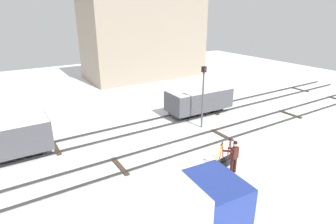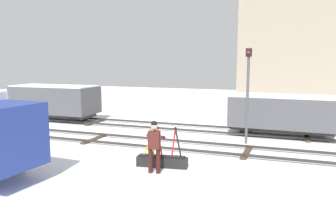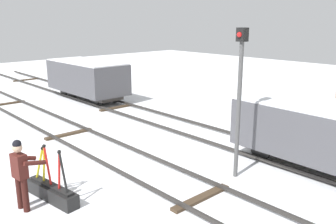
{
  "view_description": "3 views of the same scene",
  "coord_description": "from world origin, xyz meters",
  "px_view_note": "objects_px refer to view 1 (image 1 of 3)",
  "views": [
    {
      "loc": [
        -8.06,
        -11.78,
        7.6
      ],
      "look_at": [
        1.29,
        2.95,
        1.14
      ],
      "focal_mm": 29.63,
      "sensor_mm": 36.0,
      "label": 1
    },
    {
      "loc": [
        5.34,
        -13.96,
        3.72
      ],
      "look_at": [
        -0.09,
        0.72,
        1.4
      ],
      "focal_mm": 37.78,
      "sensor_mm": 36.0,
      "label": 2
    },
    {
      "loc": [
        9.04,
        -6.19,
        4.43
      ],
      "look_at": [
        0.25,
        1.85,
        1.33
      ],
      "focal_mm": 38.36,
      "sensor_mm": 36.0,
      "label": 3
    }
  ],
  "objects_px": {
    "rail_worker": "(234,155)",
    "signal_post": "(203,92)",
    "switch_lever_frame": "(223,162)",
    "freight_car_near_switch": "(199,100)"
  },
  "relations": [
    {
      "from": "switch_lever_frame",
      "to": "signal_post",
      "type": "relative_size",
      "value": 0.44
    },
    {
      "from": "rail_worker",
      "to": "freight_car_near_switch",
      "type": "xyz_separation_m",
      "value": [
        3.68,
        7.36,
        0.2
      ]
    },
    {
      "from": "rail_worker",
      "to": "freight_car_near_switch",
      "type": "relative_size",
      "value": 0.35
    },
    {
      "from": "switch_lever_frame",
      "to": "rail_worker",
      "type": "height_order",
      "value": "rail_worker"
    },
    {
      "from": "rail_worker",
      "to": "switch_lever_frame",
      "type": "bearing_deg",
      "value": 81.19
    },
    {
      "from": "switch_lever_frame",
      "to": "rail_worker",
      "type": "bearing_deg",
      "value": -98.81
    },
    {
      "from": "rail_worker",
      "to": "signal_post",
      "type": "bearing_deg",
      "value": 58.39
    },
    {
      "from": "rail_worker",
      "to": "freight_car_near_switch",
      "type": "height_order",
      "value": "freight_car_near_switch"
    },
    {
      "from": "switch_lever_frame",
      "to": "signal_post",
      "type": "xyz_separation_m",
      "value": [
        2.26,
        4.54,
        2.3
      ]
    },
    {
      "from": "switch_lever_frame",
      "to": "freight_car_near_switch",
      "type": "bearing_deg",
      "value": 53.01
    }
  ]
}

